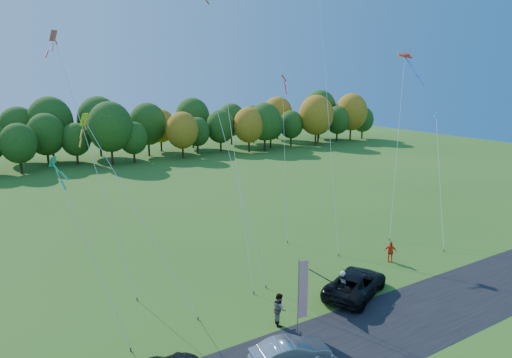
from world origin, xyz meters
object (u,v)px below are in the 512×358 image
black_suv (356,283)px  feather_flag (302,289)px  silver_sedan (291,352)px  person_east (390,252)px

black_suv → feather_flag: bearing=83.5°
black_suv → silver_sedan: bearing=91.1°
black_suv → feather_flag: 6.42m
feather_flag → silver_sedan: bearing=-137.8°
black_suv → silver_sedan: size_ratio=1.41×
person_east → feather_flag: bearing=-111.3°
person_east → feather_flag: (-11.88, -4.43, 1.92)m
black_suv → silver_sedan: 8.76m
person_east → feather_flag: size_ratio=0.36×
silver_sedan → feather_flag: 3.48m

